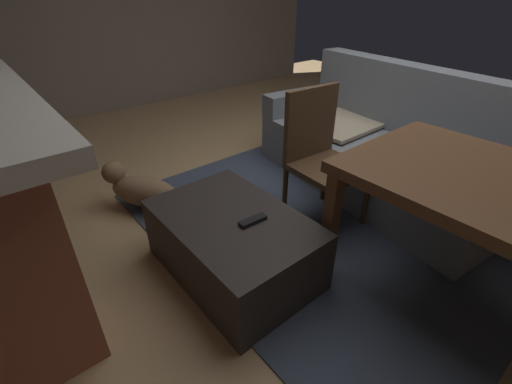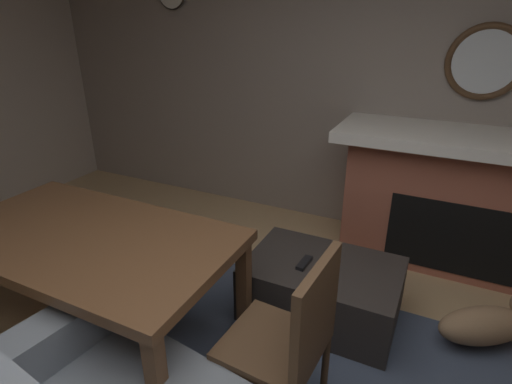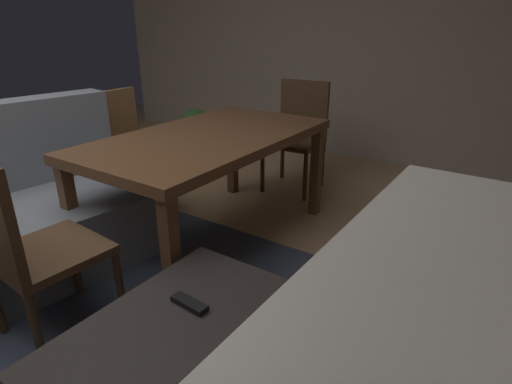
{
  "view_description": "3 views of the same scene",
  "coord_description": "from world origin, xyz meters",
  "px_view_note": "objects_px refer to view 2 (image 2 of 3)",
  "views": [
    {
      "loc": [
        1.34,
        -2.1,
        1.49
      ],
      "look_at": [
        0.18,
        -1.14,
        0.59
      ],
      "focal_mm": 24.22,
      "sensor_mm": 36.0,
      "label": 1
    },
    {
      "loc": [
        -0.51,
        0.93,
        1.84
      ],
      "look_at": [
        0.52,
        -1.18,
        0.81
      ],
      "focal_mm": 28.37,
      "sensor_mm": 36.0,
      "label": 2
    },
    {
      "loc": [
        -0.78,
        -2.1,
        1.4
      ],
      "look_at": [
        0.57,
        -1.19,
        0.73
      ],
      "focal_mm": 29.33,
      "sensor_mm": 36.0,
      "label": 3
    }
  ],
  "objects_px": {
    "fireplace": "(457,200)",
    "tv_remote": "(304,263)",
    "small_dog": "(489,322)",
    "dining_table": "(88,246)",
    "dining_chair_west": "(291,336)",
    "ottoman_coffee_table": "(322,289)",
    "round_wall_mirror": "(485,62)"
  },
  "relations": [
    {
      "from": "round_wall_mirror",
      "to": "dining_chair_west",
      "type": "distance_m",
      "value": 2.47
    },
    {
      "from": "tv_remote",
      "to": "dining_chair_west",
      "type": "bearing_deg",
      "value": 108.45
    },
    {
      "from": "tv_remote",
      "to": "ottoman_coffee_table",
      "type": "bearing_deg",
      "value": -150.02
    },
    {
      "from": "round_wall_mirror",
      "to": "tv_remote",
      "type": "distance_m",
      "value": 1.99
    },
    {
      "from": "dining_table",
      "to": "small_dog",
      "type": "distance_m",
      "value": 2.36
    },
    {
      "from": "dining_table",
      "to": "dining_chair_west",
      "type": "relative_size",
      "value": 1.78
    },
    {
      "from": "round_wall_mirror",
      "to": "small_dog",
      "type": "relative_size",
      "value": 0.94
    },
    {
      "from": "round_wall_mirror",
      "to": "ottoman_coffee_table",
      "type": "distance_m",
      "value": 2.03
    },
    {
      "from": "round_wall_mirror",
      "to": "small_dog",
      "type": "bearing_deg",
      "value": 102.01
    },
    {
      "from": "dining_table",
      "to": "ottoman_coffee_table",
      "type": "bearing_deg",
      "value": -144.53
    },
    {
      "from": "fireplace",
      "to": "ottoman_coffee_table",
      "type": "xyz_separation_m",
      "value": [
        0.72,
        1.07,
        -0.35
      ]
    },
    {
      "from": "dining_chair_west",
      "to": "small_dog",
      "type": "distance_m",
      "value": 1.35
    },
    {
      "from": "round_wall_mirror",
      "to": "dining_chair_west",
      "type": "xyz_separation_m",
      "value": [
        0.63,
        2.16,
        -1.0
      ]
    },
    {
      "from": "round_wall_mirror",
      "to": "tv_remote",
      "type": "bearing_deg",
      "value": 59.48
    },
    {
      "from": "tv_remote",
      "to": "small_dog",
      "type": "distance_m",
      "value": 1.13
    },
    {
      "from": "round_wall_mirror",
      "to": "tv_remote",
      "type": "xyz_separation_m",
      "value": [
        0.83,
        1.41,
        -1.13
      ]
    },
    {
      "from": "round_wall_mirror",
      "to": "dining_table",
      "type": "bearing_deg",
      "value": 49.44
    },
    {
      "from": "dining_chair_west",
      "to": "tv_remote",
      "type": "bearing_deg",
      "value": -75.0
    },
    {
      "from": "fireplace",
      "to": "small_dog",
      "type": "height_order",
      "value": "fireplace"
    },
    {
      "from": "fireplace",
      "to": "small_dog",
      "type": "relative_size",
      "value": 3.2
    },
    {
      "from": "ottoman_coffee_table",
      "to": "small_dog",
      "type": "height_order",
      "value": "ottoman_coffee_table"
    },
    {
      "from": "round_wall_mirror",
      "to": "dining_chair_west",
      "type": "height_order",
      "value": "round_wall_mirror"
    },
    {
      "from": "tv_remote",
      "to": "dining_chair_west",
      "type": "relative_size",
      "value": 0.17
    },
    {
      "from": "tv_remote",
      "to": "dining_table",
      "type": "height_order",
      "value": "dining_table"
    },
    {
      "from": "fireplace",
      "to": "tv_remote",
      "type": "distance_m",
      "value": 1.41
    },
    {
      "from": "round_wall_mirror",
      "to": "tv_remote",
      "type": "relative_size",
      "value": 3.43
    },
    {
      "from": "round_wall_mirror",
      "to": "small_dog",
      "type": "xyz_separation_m",
      "value": [
        -0.26,
        1.21,
        -1.35
      ]
    },
    {
      "from": "ottoman_coffee_table",
      "to": "dining_chair_west",
      "type": "height_order",
      "value": "dining_chair_west"
    },
    {
      "from": "round_wall_mirror",
      "to": "small_dog",
      "type": "distance_m",
      "value": 1.83
    },
    {
      "from": "fireplace",
      "to": "small_dog",
      "type": "distance_m",
      "value": 1.02
    },
    {
      "from": "dining_chair_west",
      "to": "small_dog",
      "type": "height_order",
      "value": "dining_chair_west"
    },
    {
      "from": "dining_chair_west",
      "to": "small_dog",
      "type": "xyz_separation_m",
      "value": [
        -0.89,
        -0.95,
        -0.34
      ]
    }
  ]
}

